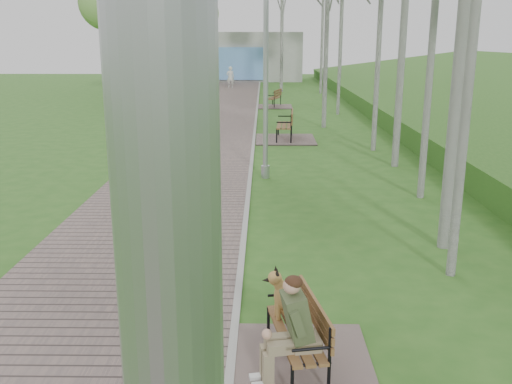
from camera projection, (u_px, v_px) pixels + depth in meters
The scene contains 9 objects.
walkway at pixel (207, 135), 20.89m from camera, with size 3.50×67.00×0.04m, color #6A5956.
kerb at pixel (254, 135), 20.87m from camera, with size 0.10×67.00×0.05m, color #999993.
building_north at pixel (243, 56), 48.84m from camera, with size 10.00×5.20×4.00m.
bench_main at pixel (292, 336), 6.04m from camera, with size 1.57×1.75×1.37m.
bench_third at pixel (284, 133), 19.96m from camera, with size 2.07×2.29×1.27m.
bench_far at pixel (274, 103), 29.72m from camera, with size 1.85×2.06×1.14m.
lamp_post_second at pixel (266, 75), 13.89m from camera, with size 0.21×0.21×5.51m.
lamp_post_third at pixel (265, 64), 32.91m from camera, with size 0.17×0.17×4.42m.
pedestrian_near at pixel (230, 77), 41.10m from camera, with size 0.56×0.37×1.54m, color white.
Camera 1 is at (0.35, 0.81, 3.42)m, focal length 40.00 mm.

